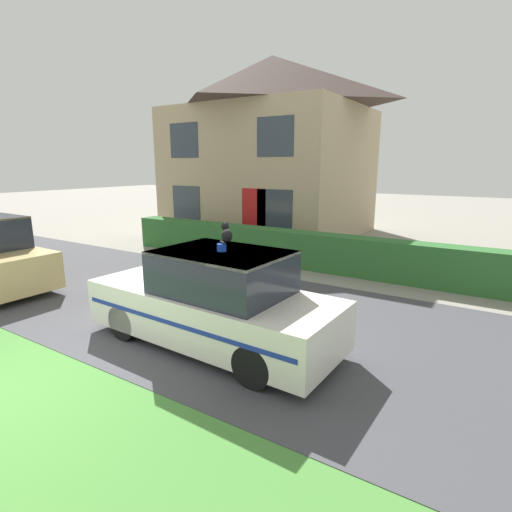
# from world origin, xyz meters

# --- Properties ---
(road_strip) EXTENTS (28.00, 5.71, 0.01)m
(road_strip) POSITION_xyz_m (0.00, 3.99, 0.01)
(road_strip) COLOR #424247
(road_strip) RESTS_ON ground
(garden_hedge) EXTENTS (14.62, 0.66, 1.04)m
(garden_hedge) POSITION_xyz_m (1.48, 8.15, 0.52)
(garden_hedge) COLOR #2D662D
(garden_hedge) RESTS_ON ground
(police_car) EXTENTS (4.36, 1.78, 1.72)m
(police_car) POSITION_xyz_m (1.55, 2.70, 0.75)
(police_car) COLOR black
(police_car) RESTS_ON road_strip
(cat) EXTENTS (0.30, 0.35, 0.31)m
(cat) POSITION_xyz_m (1.70, 2.86, 1.86)
(cat) COLOR black
(cat) RESTS_ON police_car
(house_left) EXTENTS (7.70, 6.78, 7.25)m
(house_left) POSITION_xyz_m (-3.46, 13.09, 3.70)
(house_left) COLOR tan
(house_left) RESTS_ON ground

